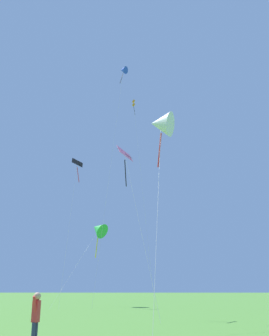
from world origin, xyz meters
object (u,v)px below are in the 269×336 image
Objects in this scene: kite_white_distant at (161,124)px; person_in_red_shirt at (36,316)px; kite_pink_low at (126,161)px; kite_green_small at (98,229)px; kite_orange_box at (134,109)px; kite_blue_delta at (123,71)px; kite_black_large at (77,169)px.

kite_white_distant is 8.30× the size of person_in_red_shirt.
kite_white_distant reaches higher than kite_pink_low.
person_in_red_shirt is at bearing -86.33° from kite_green_small.
kite_white_distant is (2.50, -2.73, 1.71)m from kite_pink_low.
kite_blue_delta is at bearing -162.51° from kite_orange_box.
kite_green_small is 0.69× the size of kite_white_distant.
kite_black_large is at bearing -152.49° from kite_green_small.
kite_orange_box is 16.89m from kite_green_small.
kite_blue_delta is 19.07× the size of person_in_red_shirt.
kite_pink_low is at bearing -90.58° from kite_orange_box.
kite_orange_box is at bearing 86.42° from person_in_red_shirt.
kite_blue_delta is at bearing 33.34° from kite_black_large.
kite_blue_delta is at bearing 89.00° from person_in_red_shirt.
kite_black_large is 1.23× the size of kite_white_distant.
kite_green_small is at bearing 108.63° from kite_white_distant.
kite_black_large reaches higher than kite_green_small.
kite_orange_box is 40.29m from person_in_red_shirt.
kite_black_large is at bearing 98.69° from person_in_red_shirt.
kite_black_large is 10.17× the size of person_in_red_shirt.
person_in_red_shirt is at bearing -110.64° from kite_white_distant.
kite_orange_box is 5.76m from kite_blue_delta.
kite_pink_low reaches higher than kite_green_small.
kite_blue_delta reaches higher than person_in_red_shirt.
kite_orange_box is 16.06× the size of person_in_red_shirt.
person_in_red_shirt is at bearing -81.31° from kite_black_large.
kite_orange_box is 2.80× the size of kite_green_small.
kite_black_large is 32.43m from person_in_red_shirt.
kite_blue_delta reaches higher than kite_green_small.
kite_pink_low is 17.37m from person_in_red_shirt.
kite_orange_box is 24.44m from kite_white_distant.
person_in_red_shirt is at bearing -91.00° from kite_blue_delta.
kite_blue_delta reaches higher than kite_black_large.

